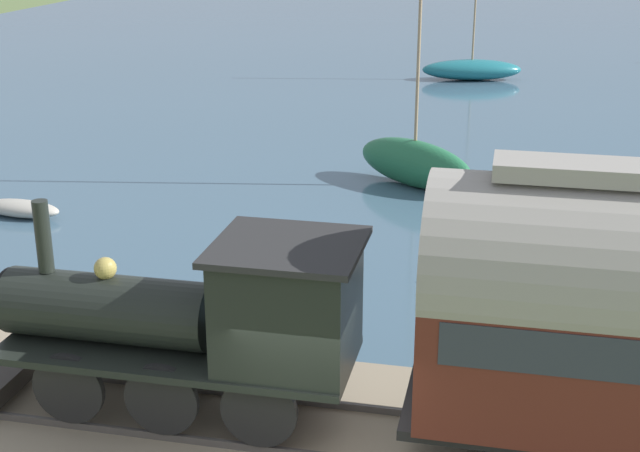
{
  "coord_description": "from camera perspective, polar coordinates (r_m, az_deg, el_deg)",
  "views": [
    {
      "loc": [
        -11.03,
        -2.48,
        8.17
      ],
      "look_at": [
        8.69,
        1.84,
        1.0
      ],
      "focal_mm": 50.0,
      "sensor_mm": 36.0,
      "label": 1
    }
  ],
  "objects": [
    {
      "name": "rowboat_mid_harbor",
      "position": [
        21.57,
        19.22,
        -3.27
      ],
      "size": [
        1.76,
        2.39,
        0.39
      ],
      "rotation": [
        0.0,
        0.0,
        -0.4
      ],
      "color": "silver",
      "rests_on": "harbor_water"
    },
    {
      "name": "rowboat_far_out",
      "position": [
        26.48,
        -18.61,
        1.08
      ],
      "size": [
        1.07,
        2.51,
        0.47
      ],
      "rotation": [
        0.0,
        0.0,
        -0.09
      ],
      "color": "#B7B2A3",
      "rests_on": "harbor_water"
    },
    {
      "name": "sailboat_teal",
      "position": [
        46.6,
        9.68,
        9.87
      ],
      "size": [
        2.69,
        5.26,
        7.74
      ],
      "rotation": [
        0.0,
        0.0,
        0.22
      ],
      "color": "#1E707A",
      "rests_on": "harbor_water"
    },
    {
      "name": "rowboat_off_pier",
      "position": [
        21.14,
        10.9,
        -2.76
      ],
      "size": [
        1.58,
        2.67,
        0.53
      ],
      "rotation": [
        0.0,
        0.0,
        0.35
      ],
      "color": "silver",
      "rests_on": "harbor_water"
    },
    {
      "name": "steam_locomotive",
      "position": [
        14.08,
        -7.26,
        -5.66
      ],
      "size": [
        2.1,
        6.25,
        3.43
      ],
      "color": "black",
      "rests_on": "rail_embankment"
    },
    {
      "name": "rail_embankment",
      "position": [
        14.59,
        0.55,
        -13.65
      ],
      "size": [
        4.83,
        56.0,
        0.47
      ],
      "color": "gray",
      "rests_on": "ground"
    },
    {
      "name": "sailboat_green",
      "position": [
        27.91,
        6.08,
        4.11
      ],
      "size": [
        3.35,
        4.24,
        9.13
      ],
      "rotation": [
        0.0,
        0.0,
        -0.59
      ],
      "color": "#236B42",
      "rests_on": "harbor_water"
    },
    {
      "name": "harbor_water",
      "position": [
        55.34,
        9.84,
        10.78
      ],
      "size": [
        80.0,
        80.0,
        0.01
      ],
      "color": "#426075",
      "rests_on": "ground"
    }
  ]
}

